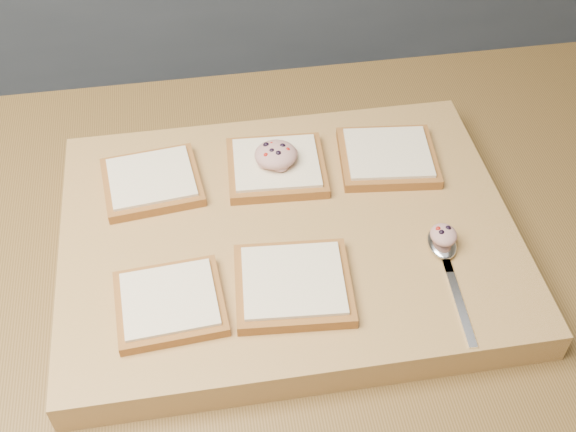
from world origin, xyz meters
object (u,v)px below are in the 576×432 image
bread_far_center (276,167)px  tuna_salad_dollop (276,154)px  cutting_board (288,238)px  spoon (444,251)px

bread_far_center → tuna_salad_dollop: (-0.00, -0.00, 0.02)m
cutting_board → tuna_salad_dollop: (-0.00, 0.10, 0.05)m
bread_far_center → spoon: (0.17, -0.17, -0.00)m
cutting_board → bread_far_center: size_ratio=4.14×
spoon → bread_far_center: bearing=135.1°
bread_far_center → cutting_board: bearing=-90.3°
spoon → cutting_board: bearing=157.0°
cutting_board → tuna_salad_dollop: bearing=90.1°
tuna_salad_dollop → spoon: size_ratio=0.32×
tuna_salad_dollop → spoon: (0.17, -0.17, -0.03)m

